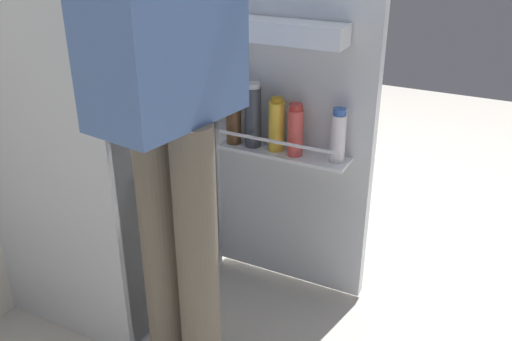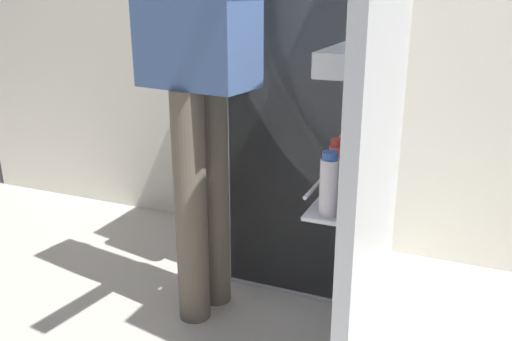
{
  "view_description": "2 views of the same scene",
  "coord_description": "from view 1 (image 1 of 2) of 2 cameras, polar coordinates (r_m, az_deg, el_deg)",
  "views": [
    {
      "loc": [
        -1.41,
        -0.79,
        1.38
      ],
      "look_at": [
        -0.02,
        -0.08,
        0.65
      ],
      "focal_mm": 39.1,
      "sensor_mm": 36.0,
      "label": 1
    },
    {
      "loc": [
        0.62,
        -1.65,
        1.21
      ],
      "look_at": [
        -0.03,
        -0.09,
        0.65
      ],
      "focal_mm": 38.17,
      "sensor_mm": 36.0,
      "label": 2
    }
  ],
  "objects": [
    {
      "name": "person",
      "position": [
        1.42,
        -9.01,
        12.43
      ],
      "size": [
        0.56,
        0.78,
        1.78
      ],
      "color": "#665B4C",
      "rests_on": "ground_plane"
    },
    {
      "name": "ground_plane",
      "position": [
        2.12,
        -1.72,
        -15.33
      ],
      "size": [
        6.49,
        6.49,
        0.0
      ],
      "primitive_type": "plane",
      "color": "#B7B2A8"
    },
    {
      "name": "refrigerator",
      "position": [
        1.98,
        -14.03,
        9.26
      ],
      "size": [
        0.67,
        1.16,
        1.72
      ],
      "color": "silver",
      "rests_on": "ground_plane"
    }
  ]
}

